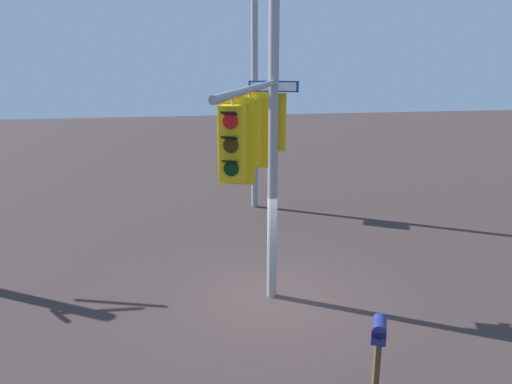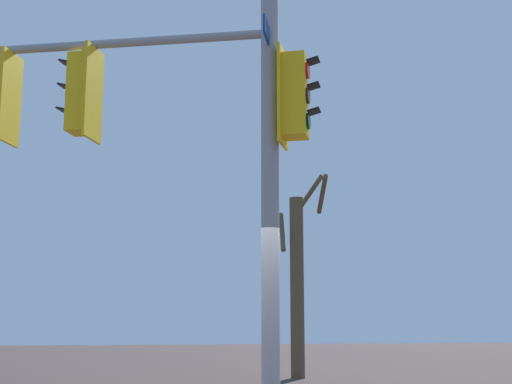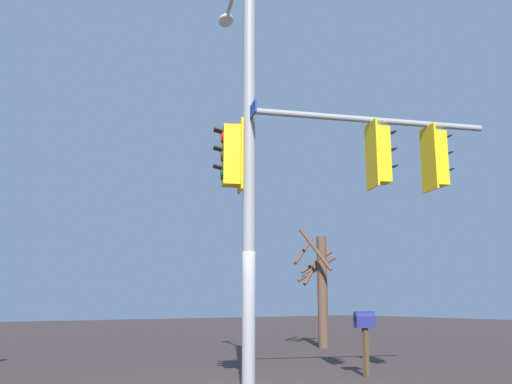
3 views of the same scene
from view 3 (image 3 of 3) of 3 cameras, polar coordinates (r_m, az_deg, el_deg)
main_signal_pole_assembly at (r=10.66m, az=4.53°, el=5.52°), size 5.20×4.61×8.81m
mailbox at (r=13.02m, az=11.05°, el=-13.21°), size 0.50×0.40×1.41m
bare_tree_across_street at (r=20.54m, az=6.61°, el=-9.42°), size 2.03×1.88×4.22m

